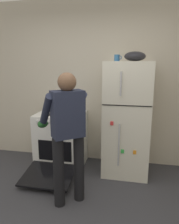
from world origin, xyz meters
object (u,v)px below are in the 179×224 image
(refrigerator, at_px, (127,119))
(coffee_mug, at_px, (117,58))
(pepper_mill, at_px, (48,105))
(person_cook, at_px, (67,128))
(mixing_bowl, at_px, (135,56))
(red_pot, at_px, (69,111))
(stove_range, at_px, (61,140))

(refrigerator, xyz_separation_m, coffee_mug, (-0.18, 0.05, 0.91))
(refrigerator, xyz_separation_m, pepper_mill, (-1.36, 0.20, 0.12))
(person_cook, bearing_deg, refrigerator, 54.26)
(pepper_mill, bearing_deg, mixing_bowl, -7.90)
(mixing_bowl, bearing_deg, refrigerator, -179.78)
(coffee_mug, relative_size, pepper_mill, 0.74)
(pepper_mill, height_order, mixing_bowl, mixing_bowl)
(person_cook, distance_m, red_pot, 0.90)
(refrigerator, relative_size, mixing_bowl, 5.66)
(mixing_bowl, bearing_deg, stove_range, -179.11)
(stove_range, relative_size, coffee_mug, 10.80)
(person_cook, height_order, mixing_bowl, mixing_bowl)
(red_pot, xyz_separation_m, coffee_mug, (0.72, 0.10, 0.81))
(stove_range, relative_size, red_pot, 3.22)
(stove_range, height_order, red_pot, red_pot)
(refrigerator, height_order, stove_range, refrigerator)
(stove_range, bearing_deg, pepper_mill, 144.03)
(red_pot, relative_size, pepper_mill, 2.47)
(coffee_mug, bearing_deg, mixing_bowl, -10.99)
(stove_range, height_order, mixing_bowl, mixing_bowl)
(refrigerator, distance_m, stove_range, 1.14)
(refrigerator, xyz_separation_m, mixing_bowl, (0.08, 0.00, 0.93))
(person_cook, height_order, pepper_mill, person_cook)
(coffee_mug, distance_m, mixing_bowl, 0.26)
(red_pot, distance_m, mixing_bowl, 1.29)
(stove_range, xyz_separation_m, mixing_bowl, (1.14, 0.02, 1.35))
(coffee_mug, distance_m, pepper_mill, 1.43)
(person_cook, xyz_separation_m, pepper_mill, (-0.70, 1.12, 0.02))
(mixing_bowl, bearing_deg, pepper_mill, 172.10)
(pepper_mill, bearing_deg, red_pot, -28.52)
(coffee_mug, bearing_deg, stove_range, -175.62)
(refrigerator, relative_size, red_pot, 4.58)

